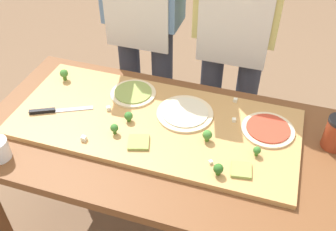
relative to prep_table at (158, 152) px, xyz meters
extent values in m
cube|color=brown|center=(-0.70, 0.34, -0.29)|extent=(0.07, 0.07, 0.70)
cube|color=brown|center=(0.70, 0.34, -0.29)|extent=(0.07, 0.07, 0.70)
cube|color=brown|center=(0.00, 0.00, 0.08)|extent=(1.51, 0.80, 0.04)
cube|color=tan|center=(-0.03, 0.05, 0.11)|extent=(1.21, 0.53, 0.02)
cube|color=#B7BABF|center=(-0.39, 0.02, 0.13)|extent=(0.16, 0.09, 0.00)
cube|color=black|center=(-0.51, -0.04, 0.13)|extent=(0.11, 0.06, 0.02)
cylinder|color=beige|center=(0.43, 0.14, 0.13)|extent=(0.22, 0.22, 0.01)
cylinder|color=#BC3D28|center=(0.43, 0.14, 0.14)|extent=(0.18, 0.18, 0.01)
cylinder|color=beige|center=(-0.19, 0.20, 0.13)|extent=(0.21, 0.21, 0.01)
cylinder|color=#899E4C|center=(-0.19, 0.20, 0.14)|extent=(0.17, 0.17, 0.01)
cylinder|color=beige|center=(0.08, 0.13, 0.13)|extent=(0.25, 0.25, 0.01)
cylinder|color=beige|center=(0.08, 0.13, 0.14)|extent=(0.20, 0.20, 0.01)
cube|color=#899E4C|center=(-0.05, -0.09, 0.13)|extent=(0.10, 0.10, 0.01)
cube|color=#899E4C|center=(0.37, -0.11, 0.13)|extent=(0.09, 0.09, 0.01)
cylinder|color=#3F7220|center=(-0.16, -0.07, 0.14)|extent=(0.01, 0.01, 0.02)
sphere|color=#38752D|center=(-0.16, -0.07, 0.16)|extent=(0.03, 0.03, 0.03)
cylinder|color=#366618|center=(0.29, -0.15, 0.13)|extent=(0.02, 0.02, 0.02)
sphere|color=#2D6623|center=(0.29, -0.15, 0.16)|extent=(0.04, 0.04, 0.04)
cylinder|color=#3F7220|center=(-0.14, 0.02, 0.13)|extent=(0.02, 0.02, 0.01)
sphere|color=#38752D|center=(-0.14, 0.02, 0.15)|extent=(0.04, 0.04, 0.04)
cylinder|color=#487A23|center=(0.21, 0.01, 0.13)|extent=(0.02, 0.02, 0.02)
sphere|color=#427F33|center=(0.21, 0.01, 0.16)|extent=(0.04, 0.04, 0.04)
cylinder|color=#3F7220|center=(0.41, -0.01, 0.13)|extent=(0.01, 0.01, 0.02)
sphere|color=#38752D|center=(0.41, -0.01, 0.15)|extent=(0.03, 0.03, 0.03)
cylinder|color=#487A23|center=(-0.54, 0.20, 0.14)|extent=(0.02, 0.02, 0.02)
sphere|color=#427F33|center=(-0.54, 0.20, 0.16)|extent=(0.04, 0.04, 0.04)
cube|color=silver|center=(0.27, 0.29, 0.13)|extent=(0.02, 0.02, 0.02)
cube|color=white|center=(0.29, 0.15, 0.13)|extent=(0.02, 0.02, 0.02)
cube|color=silver|center=(-0.25, 0.06, 0.13)|extent=(0.02, 0.02, 0.02)
cube|color=white|center=(0.25, -0.11, 0.13)|extent=(0.02, 0.02, 0.01)
cube|color=silver|center=(-0.26, -0.14, 0.14)|extent=(0.02, 0.02, 0.02)
cylinder|color=#99381E|center=(0.69, 0.15, 0.17)|extent=(0.09, 0.09, 0.13)
cylinder|color=#333847|center=(-0.40, 0.65, -0.19)|extent=(0.12, 0.12, 0.90)
cylinder|color=#333847|center=(-0.20, 0.65, -0.19)|extent=(0.12, 0.12, 0.90)
cylinder|color=#333847|center=(0.09, 0.65, -0.19)|extent=(0.12, 0.12, 0.90)
cylinder|color=#333847|center=(0.29, 0.65, -0.19)|extent=(0.12, 0.12, 0.90)
cube|color=silver|center=(0.19, 0.54, 0.45)|extent=(0.34, 0.01, 0.60)
camera|label=1|loc=(0.40, -1.10, 1.22)|focal=41.59mm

